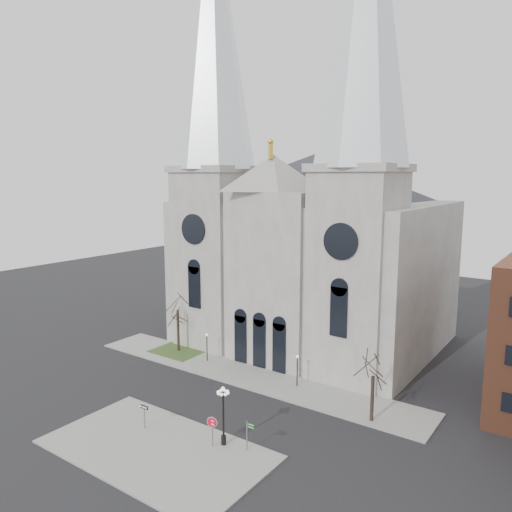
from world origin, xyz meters
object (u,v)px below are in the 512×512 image
Objects in this scene: globe_lamp at (223,408)px; one_way_sign at (144,412)px; stop_sign at (212,425)px; street_name_sign at (248,433)px.

globe_lamp is 7.48m from one_way_sign.
stop_sign is at bearing -125.40° from globe_lamp.
stop_sign is at bearing 5.51° from one_way_sign.
stop_sign is 2.88m from street_name_sign.
globe_lamp is (0.52, 0.74, 1.26)m from stop_sign.
street_name_sign is at bearing 26.62° from stop_sign.
one_way_sign is at bearing -165.46° from globe_lamp.
street_name_sign is (2.09, 0.41, -1.64)m from globe_lamp.
street_name_sign is at bearing 9.72° from one_way_sign.
one_way_sign is (-7.07, -1.83, -1.58)m from globe_lamp.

